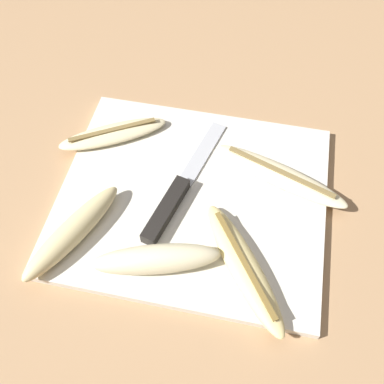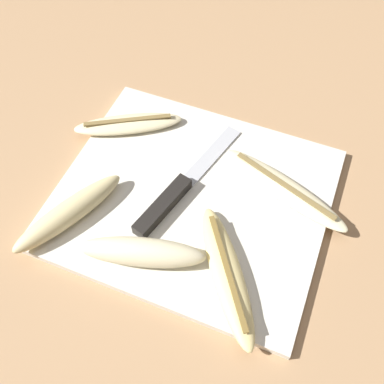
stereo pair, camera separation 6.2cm
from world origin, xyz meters
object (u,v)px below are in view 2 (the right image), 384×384
(banana_cream_curved, at_px, (128,124))
(knife, at_px, (172,196))
(banana_pale_long, at_px, (284,189))
(banana_ripe_center, at_px, (69,212))
(banana_bright_far, at_px, (142,252))
(banana_golden_short, at_px, (227,274))

(banana_cream_curved, bearing_deg, knife, -39.70)
(banana_pale_long, bearing_deg, knife, -153.56)
(knife, distance_m, banana_ripe_center, 0.14)
(knife, height_order, banana_bright_far, banana_bright_far)
(banana_bright_far, xyz_separation_m, banana_cream_curved, (-0.12, 0.19, -0.01))
(banana_pale_long, distance_m, banana_golden_short, 0.15)
(banana_bright_far, xyz_separation_m, banana_ripe_center, (-0.12, 0.02, -0.00))
(knife, xyz_separation_m, banana_ripe_center, (-0.11, -0.08, 0.01))
(banana_ripe_center, bearing_deg, banana_cream_curved, 90.29)
(knife, relative_size, banana_golden_short, 1.27)
(banana_pale_long, bearing_deg, banana_bright_far, -129.74)
(knife, bearing_deg, banana_golden_short, -22.52)
(knife, relative_size, banana_ripe_center, 1.36)
(knife, relative_size, banana_bright_far, 1.39)
(knife, height_order, banana_golden_short, banana_golden_short)
(knife, height_order, banana_ripe_center, banana_ripe_center)
(banana_pale_long, height_order, banana_cream_curved, same)
(banana_golden_short, bearing_deg, banana_pale_long, 78.49)
(banana_pale_long, bearing_deg, banana_golden_short, -101.51)
(banana_golden_short, distance_m, banana_ripe_center, 0.22)
(banana_cream_curved, bearing_deg, banana_ripe_center, -89.71)
(banana_cream_curved, bearing_deg, banana_golden_short, -38.31)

